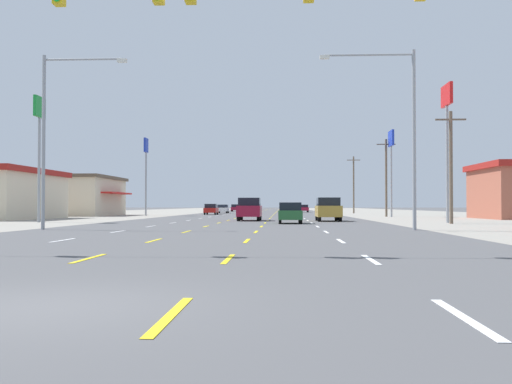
{
  "coord_description": "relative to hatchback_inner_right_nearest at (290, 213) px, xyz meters",
  "views": [
    {
      "loc": [
        3.11,
        -7.66,
        1.33
      ],
      "look_at": [
        0.46,
        50.12,
        2.64
      ],
      "focal_mm": 41.62,
      "sensor_mm": 36.0,
      "label": 1
    }
  ],
  "objects": [
    {
      "name": "signal_span_wire",
      "position": [
        -3.62,
        -26.88,
        4.84
      ],
      "size": [
        26.84,
        0.53,
        9.14
      ],
      "color": "brown",
      "rests_on": "ground"
    },
    {
      "name": "hatchback_far_left_distant_b",
      "position": [
        -10.8,
        83.54,
        0.0
      ],
      "size": [
        1.72,
        3.9,
        1.54
      ],
      "color": "maroon",
      "rests_on": "ground"
    },
    {
      "name": "sedan_far_right_farthest",
      "position": [
        3.44,
        70.83,
        -0.03
      ],
      "size": [
        1.8,
        4.5,
        1.46
      ],
      "color": "maroon",
      "rests_on": "ground"
    },
    {
      "name": "hatchback_far_left_midfar",
      "position": [
        -10.81,
        40.59,
        0.0
      ],
      "size": [
        1.72,
        3.9,
        1.54
      ],
      "color": "red",
      "rests_on": "ground"
    },
    {
      "name": "lot_apron_left",
      "position": [
        -28.37,
        30.05,
        -0.78
      ],
      "size": [
        28.0,
        440.0,
        0.01
      ],
      "primitive_type": "cube",
      "color": "gray",
      "rests_on": "ground"
    },
    {
      "name": "suv_far_right_near",
      "position": [
        3.27,
        6.58,
        0.24
      ],
      "size": [
        1.98,
        4.9,
        1.98
      ],
      "color": "#B28C33",
      "rests_on": "ground"
    },
    {
      "name": "sedan_far_left_farther",
      "position": [
        -10.81,
        57.28,
        -0.03
      ],
      "size": [
        1.8,
        4.5,
        1.46
      ],
      "color": "white",
      "rests_on": "ground"
    },
    {
      "name": "hatchback_inner_right_far",
      "position": [
        -0.18,
        46.71,
        0.0
      ],
      "size": [
        1.72,
        3.9,
        1.54
      ],
      "color": "#B28C33",
      "rests_on": "ground"
    },
    {
      "name": "storefront_left_row_2",
      "position": [
        -26.97,
        32.19,
        1.79
      ],
      "size": [
        10.29,
        14.21,
        5.09
      ],
      "color": "beige",
      "rests_on": "ground"
    },
    {
      "name": "suv_center_turn_mid",
      "position": [
        -3.43,
        7.8,
        0.24
      ],
      "size": [
        1.98,
        4.9,
        1.98
      ],
      "color": "maroon",
      "rests_on": "ground"
    },
    {
      "name": "sedan_inner_left_distant_a",
      "position": [
        -7.16,
        79.34,
        -0.03
      ],
      "size": [
        1.8,
        4.5,
        1.46
      ],
      "color": "#4C196B",
      "rests_on": "ground"
    },
    {
      "name": "pole_sign_right_row_1",
      "position": [
        11.97,
        2.05,
        7.36
      ],
      "size": [
        0.24,
        2.54,
        10.56
      ],
      "color": "gray",
      "rests_on": "ground"
    },
    {
      "name": "hatchback_inner_right_nearest",
      "position": [
        0.0,
        0.0,
        0.0
      ],
      "size": [
        1.72,
        3.9,
        1.54
      ],
      "color": "#235B2D",
      "rests_on": "ground"
    },
    {
      "name": "ground_plane",
      "position": [
        -3.62,
        30.05,
        -0.78
      ],
      "size": [
        572.0,
        572.0,
        0.0
      ],
      "primitive_type": "plane",
      "color": "#4C4C4F"
    },
    {
      "name": "lot_apron_right",
      "position": [
        21.13,
        30.05,
        -0.78
      ],
      "size": [
        28.0,
        440.0,
        0.01
      ],
      "primitive_type": "cube",
      "color": "gray",
      "rests_on": "ground"
    },
    {
      "name": "utility_pole_right_row_1",
      "position": [
        11.59,
        26.61,
        3.97
      ],
      "size": [
        2.2,
        0.26,
        9.12
      ],
      "color": "brown",
      "rests_on": "ground"
    },
    {
      "name": "utility_pole_right_row_2",
      "position": [
        11.15,
        55.06,
        4.13
      ],
      "size": [
        2.2,
        0.26,
        9.43
      ],
      "color": "brown",
      "rests_on": "ground"
    },
    {
      "name": "pole_sign_right_row_2",
      "position": [
        11.98,
        25.52,
        7.04
      ],
      "size": [
        0.24,
        2.71,
        9.99
      ],
      "color": "gray",
      "rests_on": "ground"
    },
    {
      "name": "pole_sign_left_row_2",
      "position": [
        -18.1,
        31.53,
        6.48
      ],
      "size": [
        0.24,
        1.62,
        9.95
      ],
      "color": "gray",
      "rests_on": "ground"
    },
    {
      "name": "streetlight_left_row_0",
      "position": [
        -13.26,
        -11.46,
        4.89
      ],
      "size": [
        4.75,
        0.26,
        9.67
      ],
      "color": "gray",
      "rests_on": "ground"
    },
    {
      "name": "utility_pole_right_row_0",
      "position": [
        11.6,
        -0.29,
        3.48
      ],
      "size": [
        2.2,
        0.26,
        8.14
      ],
      "color": "brown",
      "rests_on": "ground"
    },
    {
      "name": "lane_markings",
      "position": [
        -3.62,
        68.55,
        -0.78
      ],
      "size": [
        10.64,
        227.6,
        0.01
      ],
      "color": "white",
      "rests_on": "ground"
    },
    {
      "name": "pole_sign_left_row_1",
      "position": [
        -19.67,
        2.02,
        6.55
      ],
      "size": [
        0.24,
        1.88,
        9.89
      ],
      "color": "gray",
      "rests_on": "ground"
    },
    {
      "name": "streetlight_right_row_0",
      "position": [
        5.94,
        -11.46,
        4.97
      ],
      "size": [
        5.15,
        0.26,
        9.74
      ],
      "color": "gray",
      "rests_on": "ground"
    }
  ]
}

